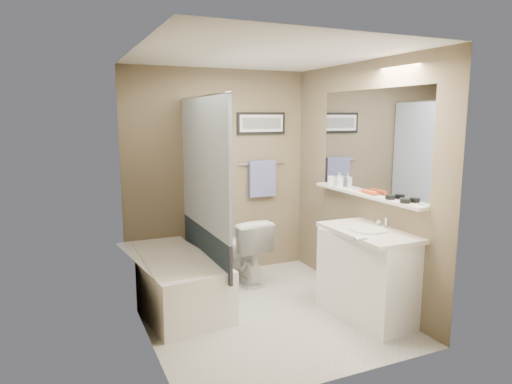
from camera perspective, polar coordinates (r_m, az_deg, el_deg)
name	(u,v)px	position (r m, az deg, el deg)	size (l,w,h in m)	color
ground	(262,312)	(4.54, 0.80, -14.76)	(2.50, 2.50, 0.00)	beige
ceiling	(263,56)	(4.17, 0.87, 16.58)	(2.20, 2.50, 0.04)	white
wall_back	(218,174)	(5.32, -4.74, 2.27)	(2.20, 0.04, 2.40)	brown
wall_front	(339,215)	(3.14, 10.31, -2.86)	(2.20, 0.04, 2.40)	brown
wall_left	(144,197)	(3.87, -13.83, -0.66)	(0.04, 2.50, 2.40)	brown
wall_right	(359,182)	(4.74, 12.76, 1.19)	(0.04, 2.50, 2.40)	brown
tile_surround	(134,210)	(4.39, -15.05, -2.20)	(0.02, 1.55, 2.00)	#C3B494
curtain_rod	(203,96)	(4.47, -6.67, 11.80)	(0.02, 0.02, 1.55)	silver
curtain_upper	(204,164)	(4.49, -6.51, 3.48)	(0.03, 1.45, 1.28)	white
curtain_lower	(206,245)	(4.64, -6.32, -6.64)	(0.03, 1.45, 0.36)	#22323F
mirror	(371,141)	(4.59, 14.17, 6.14)	(0.02, 1.60, 1.00)	silver
shelf	(364,195)	(4.61, 13.38, -0.31)	(0.12, 1.60, 0.03)	silver
towel_bar	(262,164)	(5.50, 0.72, 3.58)	(0.02, 0.02, 0.60)	silver
towel	(262,179)	(5.51, 0.81, 1.70)	(0.34, 0.05, 0.44)	#9296D4
art_frame	(261,123)	(5.49, 0.66, 8.59)	(0.62, 0.03, 0.26)	black
art_mat	(262,123)	(5.48, 0.72, 8.58)	(0.56, 0.00, 0.20)	white
art_image	(262,123)	(5.48, 0.73, 8.58)	(0.50, 0.00, 0.13)	#595959
door	(402,236)	(3.51, 17.81, -5.22)	(0.80, 0.02, 2.00)	silver
door_handle	(361,239)	(3.34, 12.96, -5.73)	(0.02, 0.02, 0.10)	silver
bathtub	(172,281)	(4.69, -10.52, -10.83)	(0.70, 1.50, 0.50)	white
tub_rim	(171,256)	(4.61, -10.61, -7.91)	(0.56, 1.36, 0.02)	silver
toilet	(243,249)	(5.22, -1.61, -7.17)	(0.41, 0.73, 0.74)	white
vanity	(368,276)	(4.41, 13.84, -10.18)	(0.50, 0.90, 0.80)	white
countertop	(369,232)	(4.29, 13.96, -4.90)	(0.54, 0.96, 0.04)	beige
sink_basin	(368,229)	(4.27, 13.87, -4.55)	(0.34, 0.34, 0.01)	silver
faucet_spout	(386,223)	(4.39, 15.96, -3.72)	(0.02, 0.02, 0.10)	silver
faucet_knob	(379,223)	(4.47, 15.13, -3.71)	(0.05, 0.05, 0.05)	silver
candle_bowl_near	(405,201)	(4.18, 18.13, -1.04)	(0.09, 0.09, 0.04)	black
candle_bowl_far	(390,197)	(4.32, 16.42, -0.63)	(0.09, 0.09, 0.04)	black
hair_brush_front	(370,192)	(4.55, 14.01, -0.01)	(0.04, 0.04, 0.22)	#C2401B
pink_comb	(356,191)	(4.72, 12.34, 0.18)	(0.03, 0.16, 0.01)	pink
glass_jar	(331,180)	(5.08, 9.40, 1.43)	(0.08, 0.08, 0.10)	silver
soap_bottle	(339,180)	(4.95, 10.33, 1.50)	(0.07, 0.07, 0.15)	#999999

